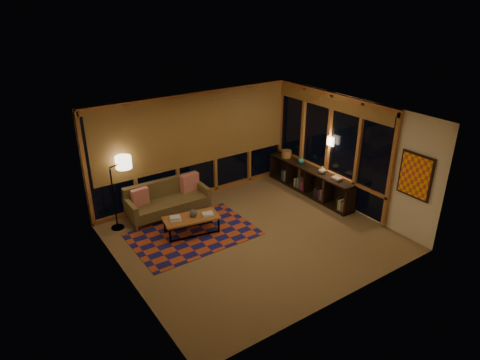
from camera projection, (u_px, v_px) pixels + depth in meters
floor at (253, 237)px, 9.26m from camera, size 5.50×5.00×0.01m
ceiling at (254, 116)px, 8.15m from camera, size 5.50×5.00×0.01m
walls at (253, 180)px, 8.71m from camera, size 5.51×5.01×2.70m
window_wall_back at (196, 147)px, 10.54m from camera, size 5.30×0.16×2.60m
window_wall_right at (327, 147)px, 10.53m from camera, size 0.16×3.70×2.60m
wall_art at (415, 176)px, 8.66m from camera, size 0.06×0.74×0.94m
wall_sconce at (331, 141)px, 10.31m from camera, size 0.12×0.18×0.22m
sofa at (168, 200)px, 10.02m from camera, size 1.91×0.80×0.78m
pillow_left at (140, 197)px, 9.71m from camera, size 0.41×0.16×0.40m
pillow_right at (190, 182)px, 10.40m from camera, size 0.48×0.21×0.46m
area_rug at (193, 234)px, 9.35m from camera, size 2.64×1.77×0.01m
coffee_table at (192, 225)px, 9.33m from camera, size 1.27×0.75×0.40m
book_stack_a at (175, 218)px, 9.13m from camera, size 0.28×0.25×0.07m
book_stack_b at (207, 214)px, 9.34m from camera, size 0.28×0.25×0.05m
ceramic_pot at (193, 213)px, 9.24m from camera, size 0.22×0.22×0.17m
floor_lamp at (113, 196)px, 9.28m from camera, size 0.63×0.52×1.61m
bookshelf at (309, 181)px, 11.10m from camera, size 0.40×2.85×0.71m
basket at (286, 154)px, 11.61m from camera, size 0.30×0.30×0.20m
teal_bowl at (301, 161)px, 11.19m from camera, size 0.19×0.19×0.15m
vase at (322, 170)px, 10.59m from camera, size 0.22×0.22×0.19m
shelf_book_stack at (337, 179)px, 10.25m from camera, size 0.26×0.31×0.08m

